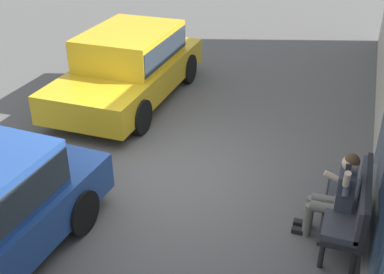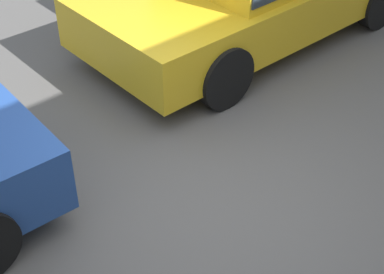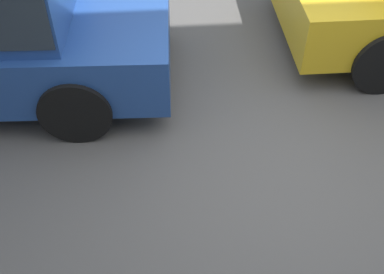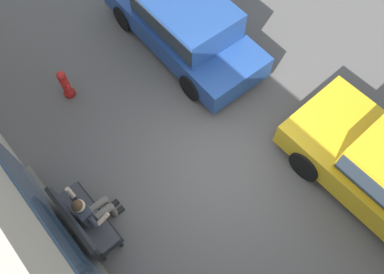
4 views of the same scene
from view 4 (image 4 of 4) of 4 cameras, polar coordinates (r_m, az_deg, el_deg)
ground_plane at (r=7.93m, az=4.52°, el=-3.73°), size 60.00×60.00×0.00m
building_facade at (r=5.43m, az=-21.72°, el=-15.35°), size 18.00×0.51×4.50m
bench at (r=7.17m, az=-16.42°, el=-12.11°), size 1.48×0.55×1.00m
person_on_phone at (r=7.03m, az=-15.16°, el=-10.80°), size 0.73×0.74×1.34m
parked_car_mid at (r=9.07m, az=-1.23°, el=17.15°), size 4.43×1.94×1.49m
fire_hydrant at (r=8.89m, az=-18.73°, el=7.60°), size 0.38×0.26×0.81m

